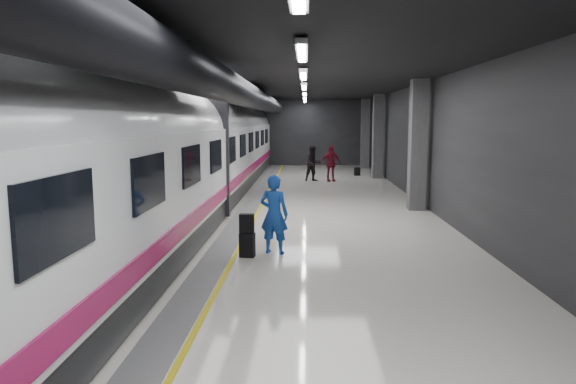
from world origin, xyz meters
TOP-DOWN VIEW (x-y plane):
  - ground at (0.00, 0.00)m, footprint 40.00×40.00m
  - platform_hall at (-0.29, 0.96)m, footprint 10.02×40.02m
  - train at (-3.25, -0.00)m, footprint 3.05×38.00m
  - traveler_main at (-0.05, -4.17)m, footprint 0.77×0.60m
  - suitcase_main at (-0.65, -4.52)m, footprint 0.37×0.27m
  - shoulder_bag at (-0.66, -4.49)m, footprint 0.34×0.18m
  - traveler_far_a at (1.05, 10.38)m, footprint 1.08×0.97m
  - traveler_far_b at (1.95, 10.34)m, footprint 1.17×0.71m
  - suitcase_far at (3.59, 13.20)m, footprint 0.36×0.29m

SIDE VIEW (x-z plane):
  - ground at x=0.00m, z-range 0.00..0.00m
  - suitcase_far at x=3.59m, z-range 0.00..0.46m
  - suitcase_main at x=-0.65m, z-range 0.00..0.55m
  - shoulder_bag at x=-0.66m, z-range 0.55..1.00m
  - traveler_far_a at x=1.05m, z-range 0.00..1.83m
  - traveler_far_b at x=1.95m, z-range 0.00..1.86m
  - traveler_main at x=-0.05m, z-range 0.00..1.87m
  - train at x=-3.25m, z-range 0.04..4.09m
  - platform_hall at x=-0.29m, z-range 1.28..5.79m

